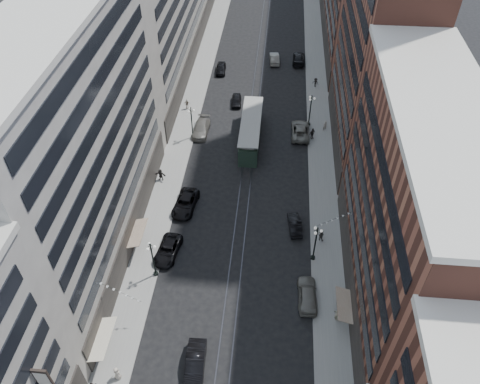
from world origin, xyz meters
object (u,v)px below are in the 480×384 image
(car_11, at_px, (300,130))
(pedestrian_extra_1, at_px, (312,133))
(car_2, at_px, (168,250))
(pedestrian_4, at_px, (337,315))
(pedestrian_6, at_px, (187,104))
(pedestrian_8, at_px, (325,126))
(pedestrian_7, at_px, (321,235))
(streetcar, at_px, (251,131))
(pedestrian_1, at_px, (117,373))
(lamppost_sw_far, at_px, (153,258))
(lamppost_sw_mid, at_px, (192,121))
(car_14, at_px, (274,58))
(pedestrian_9, at_px, (315,82))
(car_7, at_px, (185,203))
(lamppost_se_mid, at_px, (310,109))
(car_10, at_px, (295,224))
(car_13, at_px, (236,100))
(pedestrian_5, at_px, (161,175))
(car_8, at_px, (201,128))
(car_5, at_px, (195,364))
(car_9, at_px, (221,68))
(car_12, at_px, (299,58))
(lamppost_se_far, at_px, (315,242))
(car_4, at_px, (307,294))

(car_11, distance_m, pedestrian_extra_1, 2.14)
(car_2, relative_size, pedestrian_4, 3.29)
(pedestrian_6, bearing_deg, pedestrian_8, 165.43)
(pedestrian_7, relative_size, pedestrian_extra_1, 0.85)
(streetcar, distance_m, pedestrian_1, 40.96)
(lamppost_sw_far, relative_size, streetcar, 0.40)
(lamppost_sw_mid, bearing_deg, car_2, -88.07)
(pedestrian_1, bearing_deg, car_14, -81.45)
(pedestrian_6, distance_m, pedestrian_7, 35.34)
(pedestrian_9, bearing_deg, pedestrian_1, -93.95)
(lamppost_sw_mid, distance_m, car_7, 15.90)
(streetcar, xyz_separation_m, pedestrian_extra_1, (9.65, 1.14, -0.64))
(lamppost_se_mid, xyz_separation_m, pedestrian_8, (2.50, -1.44, -2.02))
(lamppost_se_mid, xyz_separation_m, pedestrian_9, (1.40, 12.12, -2.09))
(car_2, xyz_separation_m, car_11, (16.19, 26.05, 0.11))
(car_7, bearing_deg, car_10, -3.29)
(streetcar, bearing_deg, pedestrian_9, 58.08)
(car_2, xyz_separation_m, car_13, (5.18, 34.11, -0.04))
(car_13, relative_size, pedestrian_5, 2.25)
(lamppost_se_mid, relative_size, car_8, 0.95)
(car_2, xyz_separation_m, pedestrian_8, (20.10, 27.32, 0.34))
(car_5, bearing_deg, car_7, 99.81)
(car_9, relative_size, car_14, 0.91)
(pedestrian_1, distance_m, pedestrian_8, 48.35)
(pedestrian_4, xyz_separation_m, car_13, (-14.69, 41.52, -0.26))
(car_12, xyz_separation_m, car_14, (-4.74, -0.41, -0.02))
(car_13, bearing_deg, lamppost_sw_far, -102.51)
(car_10, height_order, car_14, car_14)
(car_7, bearing_deg, pedestrian_9, 67.21)
(pedestrian_1, relative_size, pedestrian_5, 0.97)
(lamppost_se_far, relative_size, car_14, 1.11)
(lamppost_sw_far, distance_m, car_7, 11.67)
(pedestrian_1, bearing_deg, pedestrian_7, -116.30)
(car_2, xyz_separation_m, pedestrian_9, (19.00, 40.89, 0.27))
(lamppost_se_far, relative_size, car_11, 0.90)
(streetcar, bearing_deg, car_8, 170.67)
(car_2, bearing_deg, pedestrian_6, 102.79)
(car_4, bearing_deg, pedestrian_6, -63.57)
(pedestrian_6, xyz_separation_m, pedestrian_9, (22.06, 9.16, -0.04))
(car_2, relative_size, pedestrian_extra_1, 2.78)
(pedestrian_5, bearing_deg, car_10, -12.84)
(pedestrian_5, bearing_deg, car_8, 80.23)
(pedestrian_4, xyz_separation_m, pedestrian_7, (-1.25, 11.24, 0.00))
(lamppost_sw_mid, distance_m, lamppost_se_mid, 19.07)
(pedestrian_1, bearing_deg, lamppost_se_mid, -93.70)
(car_4, height_order, pedestrian_extra_1, pedestrian_extra_1)
(lamppost_se_far, distance_m, car_5, 19.22)
(streetcar, bearing_deg, pedestrian_8, 16.43)
(lamppost_se_far, relative_size, pedestrian_5, 3.03)
(car_5, xyz_separation_m, car_12, (10.36, 64.27, -0.03))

